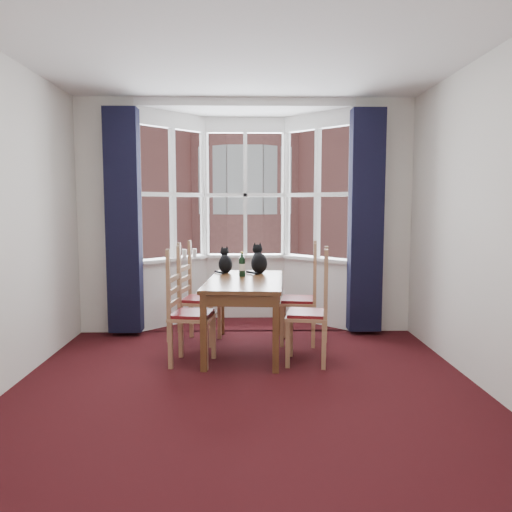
{
  "coord_description": "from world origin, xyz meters",
  "views": [
    {
      "loc": [
        -0.01,
        -3.79,
        1.56
      ],
      "look_at": [
        0.1,
        1.05,
        1.05
      ],
      "focal_mm": 35.0,
      "sensor_mm": 36.0,
      "label": 1
    }
  ],
  "objects_px": {
    "wine_bottle": "(242,266)",
    "chair_right_near": "(316,316)",
    "chair_right_far": "(307,302)",
    "chair_left_near": "(183,316)",
    "candle_tall": "(184,253)",
    "dining_table": "(245,288)",
    "candle_short": "(194,253)",
    "chair_left_far": "(193,301)",
    "cat_left": "(225,263)",
    "cat_right": "(259,261)"
  },
  "relations": [
    {
      "from": "wine_bottle",
      "to": "chair_right_near",
      "type": "bearing_deg",
      "value": -41.73
    },
    {
      "from": "chair_right_near",
      "to": "chair_right_far",
      "type": "height_order",
      "value": "same"
    },
    {
      "from": "chair_left_near",
      "to": "candle_tall",
      "type": "height_order",
      "value": "candle_tall"
    },
    {
      "from": "dining_table",
      "to": "chair_right_far",
      "type": "distance_m",
      "value": 0.77
    },
    {
      "from": "dining_table",
      "to": "chair_right_far",
      "type": "relative_size",
      "value": 1.62
    },
    {
      "from": "dining_table",
      "to": "candle_short",
      "type": "height_order",
      "value": "candle_short"
    },
    {
      "from": "chair_right_near",
      "to": "wine_bottle",
      "type": "distance_m",
      "value": 1.06
    },
    {
      "from": "dining_table",
      "to": "chair_right_near",
      "type": "relative_size",
      "value": 1.62
    },
    {
      "from": "chair_left_far",
      "to": "wine_bottle",
      "type": "xyz_separation_m",
      "value": [
        0.56,
        -0.15,
        0.42
      ]
    },
    {
      "from": "chair_left_near",
      "to": "cat_left",
      "type": "relative_size",
      "value": 2.95
    },
    {
      "from": "chair_right_near",
      "to": "cat_right",
      "type": "height_order",
      "value": "cat_right"
    },
    {
      "from": "cat_left",
      "to": "chair_left_near",
      "type": "bearing_deg",
      "value": -112.59
    },
    {
      "from": "chair_left_near",
      "to": "cat_right",
      "type": "height_order",
      "value": "cat_right"
    },
    {
      "from": "chair_right_near",
      "to": "candle_tall",
      "type": "distance_m",
      "value": 2.25
    },
    {
      "from": "wine_bottle",
      "to": "candle_short",
      "type": "relative_size",
      "value": 2.45
    },
    {
      "from": "cat_right",
      "to": "cat_left",
      "type": "bearing_deg",
      "value": 172.85
    },
    {
      "from": "dining_table",
      "to": "cat_left",
      "type": "relative_size",
      "value": 4.79
    },
    {
      "from": "chair_left_near",
      "to": "chair_right_near",
      "type": "height_order",
      "value": "same"
    },
    {
      "from": "chair_left_far",
      "to": "cat_left",
      "type": "distance_m",
      "value": 0.57
    },
    {
      "from": "chair_right_near",
      "to": "dining_table",
      "type": "bearing_deg",
      "value": 148.34
    },
    {
      "from": "chair_left_near",
      "to": "wine_bottle",
      "type": "bearing_deg",
      "value": 47.11
    },
    {
      "from": "cat_right",
      "to": "chair_left_far",
      "type": "bearing_deg",
      "value": -172.45
    },
    {
      "from": "chair_left_near",
      "to": "chair_right_near",
      "type": "distance_m",
      "value": 1.3
    },
    {
      "from": "chair_left_near",
      "to": "candle_short",
      "type": "distance_m",
      "value": 1.7
    },
    {
      "from": "chair_left_near",
      "to": "chair_left_far",
      "type": "xyz_separation_m",
      "value": [
        0.01,
        0.76,
        0.0
      ]
    },
    {
      "from": "wine_bottle",
      "to": "chair_left_near",
      "type": "bearing_deg",
      "value": -132.89
    },
    {
      "from": "chair_left_far",
      "to": "wine_bottle",
      "type": "relative_size",
      "value": 3.37
    },
    {
      "from": "candle_tall",
      "to": "cat_left",
      "type": "bearing_deg",
      "value": -51.75
    },
    {
      "from": "wine_bottle",
      "to": "candle_tall",
      "type": "relative_size",
      "value": 2.57
    },
    {
      "from": "chair_left_near",
      "to": "candle_tall",
      "type": "relative_size",
      "value": 8.66
    },
    {
      "from": "chair_right_far",
      "to": "cat_right",
      "type": "relative_size",
      "value": 2.57
    },
    {
      "from": "chair_left_near",
      "to": "cat_right",
      "type": "xyz_separation_m",
      "value": [
        0.76,
        0.86,
        0.43
      ]
    },
    {
      "from": "dining_table",
      "to": "wine_bottle",
      "type": "xyz_separation_m",
      "value": [
        -0.03,
        0.22,
        0.21
      ]
    },
    {
      "from": "chair_right_far",
      "to": "candle_tall",
      "type": "height_order",
      "value": "candle_tall"
    },
    {
      "from": "cat_right",
      "to": "candle_short",
      "type": "xyz_separation_m",
      "value": [
        -0.81,
        0.78,
        0.02
      ]
    },
    {
      "from": "cat_right",
      "to": "chair_right_near",
      "type": "bearing_deg",
      "value": -59.06
    },
    {
      "from": "chair_right_far",
      "to": "chair_left_far",
      "type": "bearing_deg",
      "value": 176.45
    },
    {
      "from": "dining_table",
      "to": "wine_bottle",
      "type": "height_order",
      "value": "wine_bottle"
    },
    {
      "from": "dining_table",
      "to": "cat_left",
      "type": "xyz_separation_m",
      "value": [
        -0.23,
        0.51,
        0.21
      ]
    },
    {
      "from": "candle_tall",
      "to": "wine_bottle",
      "type": "bearing_deg",
      "value": -53.12
    },
    {
      "from": "chair_right_far",
      "to": "wine_bottle",
      "type": "bearing_deg",
      "value": -174.72
    },
    {
      "from": "chair_right_far",
      "to": "cat_right",
      "type": "bearing_deg",
      "value": 161.3
    },
    {
      "from": "chair_left_near",
      "to": "chair_right_far",
      "type": "relative_size",
      "value": 1.0
    },
    {
      "from": "chair_right_far",
      "to": "candle_short",
      "type": "bearing_deg",
      "value": 144.42
    },
    {
      "from": "cat_left",
      "to": "candle_tall",
      "type": "bearing_deg",
      "value": 128.25
    },
    {
      "from": "chair_right_far",
      "to": "wine_bottle",
      "type": "height_order",
      "value": "wine_bottle"
    },
    {
      "from": "cat_left",
      "to": "chair_right_far",
      "type": "bearing_deg",
      "value": -13.97
    },
    {
      "from": "chair_left_near",
      "to": "chair_right_far",
      "type": "distance_m",
      "value": 1.46
    },
    {
      "from": "chair_right_near",
      "to": "chair_right_far",
      "type": "distance_m",
      "value": 0.71
    },
    {
      "from": "cat_left",
      "to": "wine_bottle",
      "type": "xyz_separation_m",
      "value": [
        0.19,
        -0.29,
        0.0
      ]
    }
  ]
}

